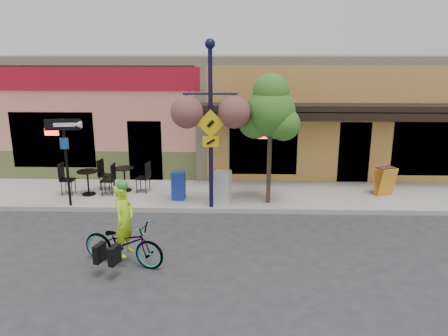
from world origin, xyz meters
name	(u,v)px	position (x,y,z in m)	size (l,w,h in m)	color
ground	(227,220)	(0.00, 0.00, 0.00)	(90.00, 90.00, 0.00)	#2D2D30
sidewalk	(228,195)	(0.00, 2.00, 0.07)	(24.00, 3.00, 0.15)	#9E9B93
curb	(227,210)	(0.00, 0.55, 0.07)	(24.00, 0.12, 0.15)	#A8A59E
building	(231,108)	(0.00, 7.50, 2.25)	(18.20, 8.20, 4.50)	#E68771
bicycle	(123,243)	(-2.26, -2.75, 0.52)	(0.69, 1.97, 1.03)	maroon
cyclist_rider	(125,230)	(-2.21, -2.75, 0.82)	(0.60, 0.39, 1.64)	#C0FF1A
lamp_post	(211,127)	(-0.49, 0.65, 2.59)	(1.55, 0.62, 4.87)	#131137
one_way_sign	(67,163)	(-4.76, 0.65, 1.47)	(1.01, 0.22, 2.64)	black
cafe_set_left	(88,179)	(-4.54, 1.68, 0.67)	(1.74, 0.87, 1.05)	black
cafe_set_right	(124,176)	(-3.46, 2.12, 0.67)	(1.73, 0.87, 1.04)	black
newspaper_box_blue	(178,186)	(-1.55, 1.33, 0.59)	(0.40, 0.35, 0.89)	navy
newspaper_box_grey	(223,187)	(-0.15, 1.11, 0.64)	(0.46, 0.42, 0.98)	silver
street_tree	(270,139)	(1.24, 1.09, 2.14)	(1.55, 1.55, 3.97)	#3D7A26
sandwich_board	(388,182)	(5.10, 1.78, 0.62)	(0.56, 0.41, 0.94)	orange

